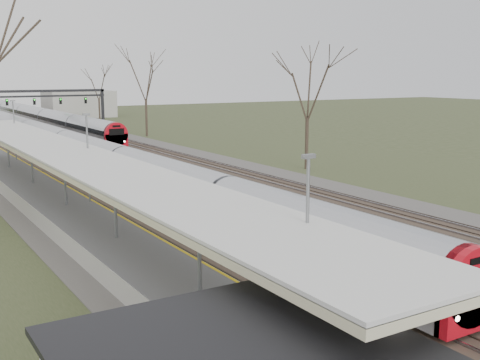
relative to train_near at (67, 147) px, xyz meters
name	(u,v)px	position (x,y,z in m)	size (l,w,h in m)	color
track_bed	(104,162)	(2.76, -2.06, -1.42)	(24.00, 160.00, 0.22)	#474442
platform	(51,203)	(-6.55, -19.56, -0.98)	(3.50, 69.00, 1.00)	#9E9B93
canopy	(69,155)	(-6.55, -24.07, 2.45)	(4.10, 50.00, 3.11)	slate
signal_gantry	(28,99)	(2.79, 27.93, 3.43)	(21.00, 0.59, 6.08)	black
tree_east_far	(308,85)	(16.50, -15.06, 5.81)	(5.00, 5.00, 10.30)	#2D231C
train_near	(67,147)	(0.00, 0.00, 0.00)	(2.62, 90.21, 3.05)	#A3A6AD
train_far	(35,116)	(7.00, 43.34, 0.00)	(2.62, 75.21, 3.05)	#A3A6AD
passenger	(308,322)	(-6.13, -44.36, 0.35)	(0.61, 0.40, 1.66)	#2A4152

